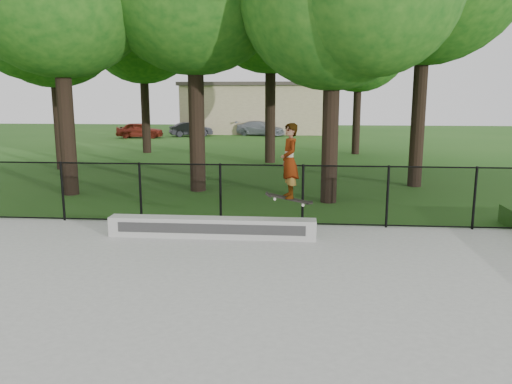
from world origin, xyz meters
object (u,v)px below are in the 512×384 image
(car_c, at_px, (261,128))
(car_a, at_px, (140,130))
(skater_airborne, at_px, (289,163))
(grind_ledge, at_px, (212,228))
(car_b, at_px, (191,129))

(car_c, bearing_deg, car_a, 128.17)
(car_a, xyz_separation_m, skater_airborne, (11.96, -26.93, 1.18))
(car_a, height_order, car_c, car_a)
(car_c, bearing_deg, skater_airborne, -155.20)
(grind_ledge, distance_m, car_a, 28.70)
(skater_airborne, bearing_deg, car_a, 113.94)
(car_a, distance_m, car_b, 4.00)
(grind_ledge, relative_size, car_c, 1.25)
(car_b, bearing_deg, skater_airborne, 172.13)
(car_b, xyz_separation_m, skater_airborne, (8.40, -28.77, 1.22))
(car_a, bearing_deg, car_b, -66.40)
(car_a, bearing_deg, grind_ledge, -162.79)
(grind_ledge, relative_size, car_a, 1.33)
(grind_ledge, height_order, skater_airborne, skater_airborne)
(car_a, relative_size, car_c, 0.94)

